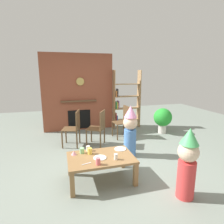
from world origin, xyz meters
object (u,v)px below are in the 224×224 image
at_px(paper_plate_front, 100,158).
at_px(child_with_cone_hat, 187,162).
at_px(paper_cup_near_left, 88,148).
at_px(paper_cup_far_right, 98,161).
at_px(bookshelf, 125,101).
at_px(dining_chair_right, 124,120).
at_px(potted_plant_tall, 163,118).
at_px(paper_cup_center, 82,151).
at_px(dining_chair_left, 74,126).
at_px(dining_chair_middle, 99,126).
at_px(paper_cup_far_left, 90,151).
at_px(coffee_table, 101,160).
at_px(paper_plate_rear, 120,149).
at_px(paper_cup_near_right, 116,157).
at_px(birthday_cake_slice, 74,153).
at_px(child_in_pink, 130,130).

height_order(paper_plate_front, child_with_cone_hat, child_with_cone_hat).
relative_size(paper_cup_near_left, paper_cup_far_right, 0.86).
bearing_deg(bookshelf, child_with_cone_hat, -95.44).
distance_m(dining_chair_right, potted_plant_tall, 1.26).
relative_size(paper_cup_center, potted_plant_tall, 0.12).
relative_size(bookshelf, dining_chair_left, 2.11).
height_order(paper_cup_center, dining_chair_middle, dining_chair_middle).
bearing_deg(paper_cup_far_left, dining_chair_right, 55.19).
distance_m(coffee_table, child_with_cone_hat, 1.36).
bearing_deg(paper_cup_far_right, paper_plate_rear, 41.92).
xyz_separation_m(coffee_table, paper_cup_center, (-0.29, 0.23, 0.11)).
relative_size(paper_cup_near_left, paper_cup_far_left, 0.86).
bearing_deg(bookshelf, paper_cup_near_right, -112.16).
distance_m(paper_cup_center, dining_chair_middle, 1.44).
bearing_deg(birthday_cake_slice, paper_cup_near_right, -29.98).
height_order(paper_plate_rear, child_in_pink, child_in_pink).
bearing_deg(child_in_pink, paper_plate_rear, 10.88).
height_order(birthday_cake_slice, dining_chair_middle, dining_chair_middle).
bearing_deg(paper_cup_near_right, child_in_pink, 56.96).
relative_size(paper_cup_near_right, paper_plate_front, 0.45).
bearing_deg(child_with_cone_hat, paper_cup_far_right, 11.79).
relative_size(paper_cup_near_right, dining_chair_right, 0.11).
height_order(bookshelf, paper_cup_far_right, bookshelf).
bearing_deg(paper_cup_near_left, birthday_cake_slice, -161.06).
bearing_deg(potted_plant_tall, paper_plate_front, -139.62).
height_order(paper_cup_far_right, paper_plate_rear, paper_cup_far_right).
xyz_separation_m(coffee_table, child_with_cone_hat, (1.11, -0.77, 0.19)).
height_order(dining_chair_left, dining_chair_middle, same).
height_order(paper_cup_near_left, paper_plate_front, paper_cup_near_left).
height_order(coffee_table, potted_plant_tall, potted_plant_tall).
bearing_deg(paper_plate_rear, paper_cup_near_left, 171.10).
bearing_deg(birthday_cake_slice, child_in_pink, 24.61).
height_order(child_with_cone_hat, dining_chair_left, child_with_cone_hat).
bearing_deg(dining_chair_middle, paper_cup_center, 94.82).
relative_size(paper_cup_near_left, child_in_pink, 0.08).
xyz_separation_m(bookshelf, coffee_table, (-1.45, -2.88, -0.51)).
bearing_deg(paper_cup_near_right, paper_cup_near_left, 129.69).
bearing_deg(child_with_cone_hat, paper_cup_center, -0.66).
bearing_deg(paper_plate_rear, coffee_table, -153.80).
xyz_separation_m(bookshelf, paper_plate_front, (-1.48, -2.93, -0.44)).
height_order(child_with_cone_hat, dining_chair_middle, child_with_cone_hat).
xyz_separation_m(paper_plate_front, child_with_cone_hat, (1.13, -0.73, 0.13)).
xyz_separation_m(paper_cup_center, paper_cup_far_right, (0.19, -0.48, 0.01)).
distance_m(paper_plate_front, dining_chair_left, 1.76).
height_order(child_in_pink, dining_chair_right, child_in_pink).
relative_size(paper_cup_center, dining_chair_right, 0.10).
height_order(bookshelf, paper_plate_rear, bookshelf).
bearing_deg(child_with_cone_hat, paper_cup_far_left, -1.27).
bearing_deg(paper_cup_far_right, paper_cup_near_left, 97.25).
distance_m(dining_chair_middle, dining_chair_right, 0.91).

